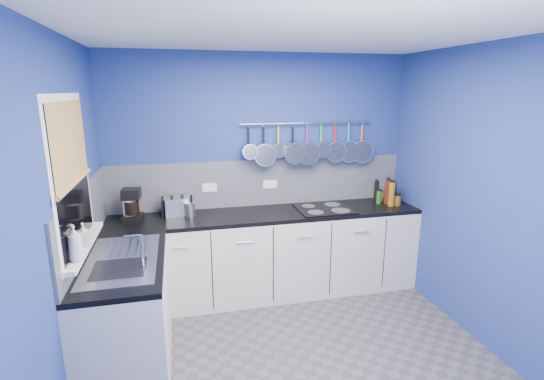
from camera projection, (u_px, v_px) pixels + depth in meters
name	position (u px, v px, depth m)	size (l,w,h in m)	color
floor	(300.00, 364.00, 3.20)	(3.20, 3.00, 0.02)	#47474C
ceiling	(306.00, 28.00, 2.59)	(3.20, 3.00, 0.02)	white
wall_back	(260.00, 173.00, 4.32)	(3.20, 0.02, 2.50)	navy
wall_front	(427.00, 334.00, 1.47)	(3.20, 0.02, 2.50)	navy
wall_left	(60.00, 232.00, 2.54)	(0.02, 3.00, 2.50)	navy
wall_right	(492.00, 200.00, 3.26)	(0.02, 3.00, 2.50)	navy
backsplash_back	(261.00, 183.00, 4.33)	(3.20, 0.02, 0.50)	slate
backsplash_left	(85.00, 218.00, 3.13)	(0.02, 1.80, 0.50)	slate
cabinet_run_back	(267.00, 255.00, 4.23)	(3.20, 0.60, 0.86)	beige
worktop_back	(267.00, 214.00, 4.12)	(3.20, 0.60, 0.04)	black
cabinet_run_left	(128.00, 316.00, 3.09)	(0.60, 1.20, 0.86)	beige
worktop_left	(123.00, 262.00, 2.98)	(0.60, 1.20, 0.04)	black
window_frame	(72.00, 176.00, 2.76)	(0.01, 1.00, 1.10)	white
window_glass	(72.00, 175.00, 2.76)	(0.01, 0.90, 1.00)	black
bamboo_blind	(70.00, 143.00, 2.71)	(0.01, 0.90, 0.55)	gold
window_sill	(84.00, 245.00, 2.89)	(0.10, 0.98, 0.03)	white
sink_unit	(122.00, 259.00, 2.97)	(0.50, 0.95, 0.01)	silver
mixer_tap	(142.00, 250.00, 2.81)	(0.12, 0.08, 0.26)	silver
socket_left	(210.00, 187.00, 4.20)	(0.15, 0.01, 0.09)	white
socket_right	(270.00, 184.00, 4.34)	(0.15, 0.01, 0.09)	white
pot_rail	(307.00, 123.00, 4.25)	(0.02, 0.02, 1.45)	silver
soap_bottle_a	(75.00, 243.00, 2.56)	(0.09, 0.09, 0.24)	white
soap_bottle_b	(84.00, 235.00, 2.81)	(0.08, 0.08, 0.17)	white
paper_towel	(130.00, 206.00, 3.83)	(0.13, 0.13, 0.29)	white
coffee_maker	(132.00, 205.00, 3.82)	(0.17, 0.19, 0.31)	black
toaster	(177.00, 206.00, 4.02)	(0.28, 0.16, 0.18)	silver
canister	(190.00, 210.00, 3.97)	(0.10, 0.10, 0.14)	silver
hob	(324.00, 209.00, 4.22)	(0.56, 0.50, 0.01)	black
pan_0	(249.00, 141.00, 4.14)	(0.16, 0.13, 0.35)	silver
pan_1	(264.00, 145.00, 4.19)	(0.24, 0.11, 0.43)	silver
pan_2	(278.00, 141.00, 4.21)	(0.17, 0.07, 0.36)	silver
pan_3	(293.00, 144.00, 4.26)	(0.23, 0.12, 0.42)	silver
pan_4	(307.00, 144.00, 4.30)	(0.25, 0.11, 0.44)	silver
pan_5	(321.00, 140.00, 4.32)	(0.18, 0.10, 0.37)	silver
pan_6	(335.00, 142.00, 4.37)	(0.24, 0.08, 0.43)	silver
pan_7	(348.00, 142.00, 4.40)	(0.25, 0.07, 0.44)	silver
pan_8	(362.00, 143.00, 4.44)	(0.26, 0.07, 0.45)	silver
condiment_0	(388.00, 191.00, 4.53)	(0.05, 0.05, 0.22)	#3F721E
condiment_1	(381.00, 197.00, 4.53)	(0.06, 0.06, 0.10)	olive
condiment_2	(376.00, 192.00, 4.47)	(0.05, 0.05, 0.24)	black
condiment_3	(393.00, 193.00, 4.43)	(0.05, 0.05, 0.23)	black
condiment_4	(387.00, 192.00, 4.40)	(0.06, 0.06, 0.27)	#4C190C
condiment_5	(379.00, 197.00, 4.42)	(0.05, 0.05, 0.14)	#265919
condiment_6	(398.00, 200.00, 4.36)	(0.07, 0.07, 0.11)	brown
condiment_7	(392.00, 194.00, 4.32)	(0.07, 0.07, 0.26)	#8C5914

